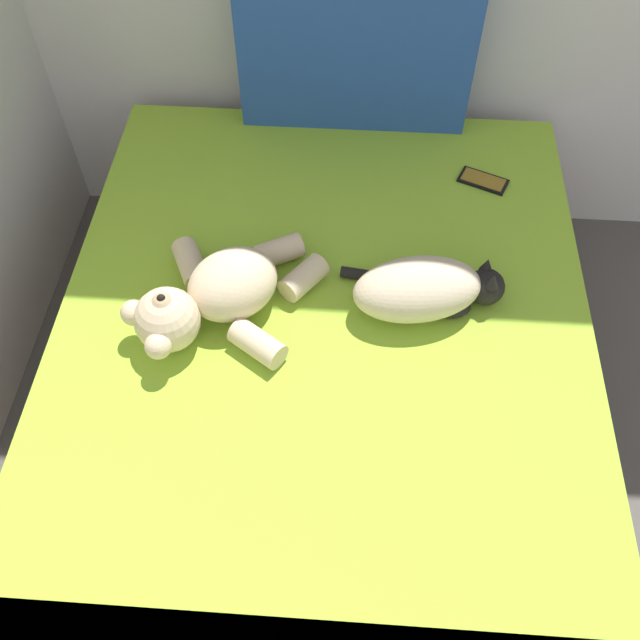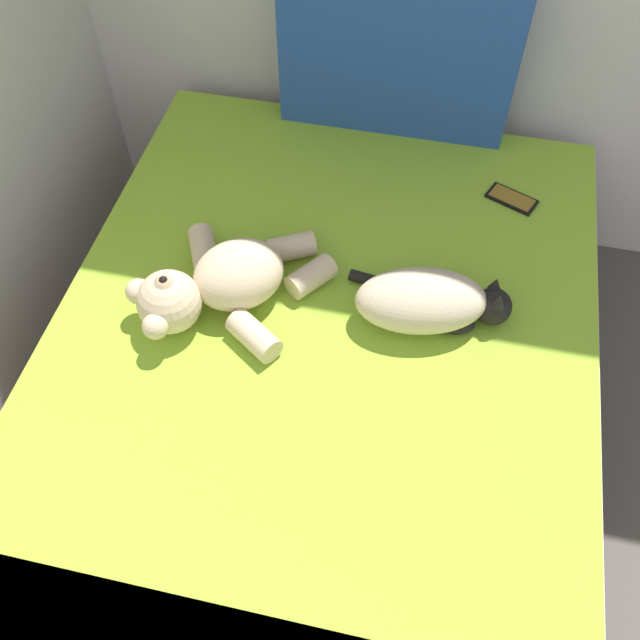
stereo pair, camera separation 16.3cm
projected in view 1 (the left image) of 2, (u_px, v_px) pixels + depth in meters
The scene contains 5 objects.
bed at pixel (321, 398), 2.05m from camera, with size 1.48×1.99×0.54m.
patterned_cushion at pixel (356, 51), 2.18m from camera, with size 0.72×0.10×0.51m.
cat at pixel (424, 289), 1.85m from camera, with size 0.44×0.26×0.15m.
teddy_bear at pixel (215, 296), 1.83m from camera, with size 0.51×0.47×0.18m.
cell_phone at pixel (483, 181), 2.20m from camera, with size 0.16×0.12×0.01m.
Camera 1 is at (1.10, 1.64, 2.05)m, focal length 39.84 mm.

